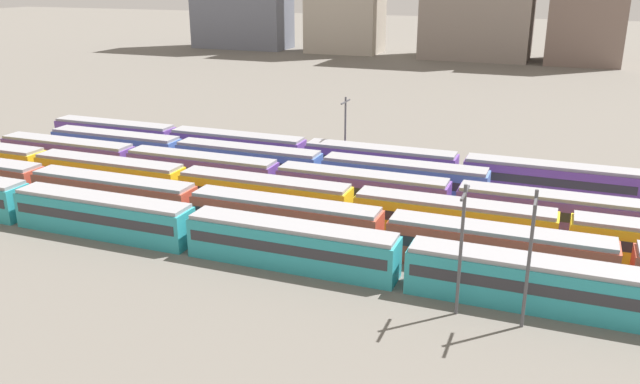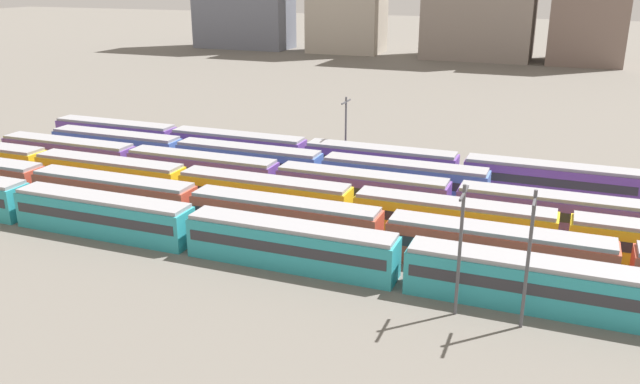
{
  "view_description": "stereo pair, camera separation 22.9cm",
  "coord_description": "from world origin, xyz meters",
  "px_view_note": "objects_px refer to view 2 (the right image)",
  "views": [
    {
      "loc": [
        53.11,
        -44.86,
        23.27
      ],
      "look_at": [
        30.89,
        13.0,
        2.04
      ],
      "focal_mm": 36.35,
      "sensor_mm": 36.0,
      "label": 1
    },
    {
      "loc": [
        53.32,
        -44.78,
        23.27
      ],
      "look_at": [
        30.89,
        13.0,
        2.04
      ],
      "focal_mm": 36.35,
      "sensor_mm": 36.0,
      "label": 2
    }
  ],
  "objects_px": {
    "train_track_0": "(290,245)",
    "catenary_pole_2": "(460,244)",
    "train_track_5": "(461,171)",
    "train_track_1": "(384,233)",
    "train_track_2": "(353,207)",
    "catenary_pole_1": "(346,128)",
    "train_track_3": "(361,190)",
    "catenary_pole_0": "(529,253)",
    "train_track_4": "(248,161)"
  },
  "relations": [
    {
      "from": "train_track_5",
      "to": "catenary_pole_2",
      "type": "xyz_separation_m",
      "value": [
        4.6,
        -29.06,
        3.52
      ]
    },
    {
      "from": "catenary_pole_2",
      "to": "train_track_0",
      "type": "bearing_deg",
      "value": 167.8
    },
    {
      "from": "train_track_5",
      "to": "train_track_4",
      "type": "bearing_deg",
      "value": -167.86
    },
    {
      "from": "train_track_5",
      "to": "catenary_pole_0",
      "type": "distance_m",
      "value": 30.84
    },
    {
      "from": "train_track_4",
      "to": "catenary_pole_2",
      "type": "bearing_deg",
      "value": -39.67
    },
    {
      "from": "train_track_0",
      "to": "catenary_pole_1",
      "type": "bearing_deg",
      "value": 100.24
    },
    {
      "from": "train_track_1",
      "to": "catenary_pole_2",
      "type": "height_order",
      "value": "catenary_pole_2"
    },
    {
      "from": "train_track_0",
      "to": "catenary_pole_1",
      "type": "xyz_separation_m",
      "value": [
        -5.24,
        29.01,
        3.02
      ]
    },
    {
      "from": "train_track_0",
      "to": "train_track_5",
      "type": "distance_m",
      "value": 27.71
    },
    {
      "from": "train_track_2",
      "to": "train_track_4",
      "type": "distance_m",
      "value": 19.58
    },
    {
      "from": "train_track_1",
      "to": "catenary_pole_0",
      "type": "height_order",
      "value": "catenary_pole_0"
    },
    {
      "from": "catenary_pole_1",
      "to": "train_track_5",
      "type": "bearing_deg",
      "value": -11.48
    },
    {
      "from": "train_track_0",
      "to": "catenary_pole_1",
      "type": "relative_size",
      "value": 10.65
    },
    {
      "from": "train_track_1",
      "to": "train_track_2",
      "type": "bearing_deg",
      "value": 131.27
    },
    {
      "from": "train_track_1",
      "to": "catenary_pole_1",
      "type": "bearing_deg",
      "value": 116.34
    },
    {
      "from": "catenary_pole_1",
      "to": "catenary_pole_2",
      "type": "relative_size",
      "value": 0.9
    },
    {
      "from": "catenary_pole_1",
      "to": "catenary_pole_2",
      "type": "bearing_deg",
      "value": -58.81
    },
    {
      "from": "train_track_0",
      "to": "train_track_3",
      "type": "relative_size",
      "value": 1.0
    },
    {
      "from": "train_track_0",
      "to": "catenary_pole_2",
      "type": "distance_m",
      "value": 14.92
    },
    {
      "from": "train_track_0",
      "to": "train_track_5",
      "type": "height_order",
      "value": "same"
    },
    {
      "from": "train_track_0",
      "to": "train_track_1",
      "type": "xyz_separation_m",
      "value": [
        6.55,
        5.2,
        0.0
      ]
    },
    {
      "from": "train_track_0",
      "to": "catenary_pole_2",
      "type": "bearing_deg",
      "value": -12.2
    },
    {
      "from": "train_track_0",
      "to": "catenary_pole_0",
      "type": "distance_m",
      "value": 19.33
    },
    {
      "from": "catenary_pole_0",
      "to": "train_track_3",
      "type": "bearing_deg",
      "value": 133.03
    },
    {
      "from": "catenary_pole_0",
      "to": "catenary_pole_2",
      "type": "distance_m",
      "value": 4.54
    },
    {
      "from": "train_track_1",
      "to": "train_track_4",
      "type": "distance_m",
      "value": 26.28
    },
    {
      "from": "train_track_3",
      "to": "catenary_pole_0",
      "type": "relative_size",
      "value": 9.38
    },
    {
      "from": "train_track_1",
      "to": "train_track_2",
      "type": "distance_m",
      "value": 6.92
    },
    {
      "from": "train_track_4",
      "to": "train_track_1",
      "type": "bearing_deg",
      "value": -36.41
    },
    {
      "from": "train_track_5",
      "to": "train_track_1",
      "type": "bearing_deg",
      "value": -98.29
    },
    {
      "from": "train_track_0",
      "to": "train_track_3",
      "type": "distance_m",
      "value": 15.64
    },
    {
      "from": "train_track_2",
      "to": "catenary_pole_1",
      "type": "distance_m",
      "value": 20.19
    },
    {
      "from": "train_track_1",
      "to": "train_track_2",
      "type": "xyz_separation_m",
      "value": [
        -4.56,
        5.2,
        0.0
      ]
    },
    {
      "from": "catenary_pole_1",
      "to": "train_track_2",
      "type": "bearing_deg",
      "value": -68.78
    },
    {
      "from": "train_track_2",
      "to": "catenary_pole_1",
      "type": "xyz_separation_m",
      "value": [
        -7.23,
        18.61,
        3.02
      ]
    },
    {
      "from": "train_track_4",
      "to": "catenary_pole_0",
      "type": "bearing_deg",
      "value": -35.8
    },
    {
      "from": "train_track_2",
      "to": "train_track_5",
      "type": "bearing_deg",
      "value": 64.05
    },
    {
      "from": "catenary_pole_0",
      "to": "train_track_2",
      "type": "bearing_deg",
      "value": 140.83
    },
    {
      "from": "train_track_5",
      "to": "catenary_pole_1",
      "type": "height_order",
      "value": "catenary_pole_1"
    },
    {
      "from": "train_track_4",
      "to": "catenary_pole_2",
      "type": "xyz_separation_m",
      "value": [
        28.78,
        -23.86,
        3.52
      ]
    },
    {
      "from": "train_track_1",
      "to": "catenary_pole_2",
      "type": "xyz_separation_m",
      "value": [
        7.63,
        -8.26,
        3.52
      ]
    },
    {
      "from": "train_track_0",
      "to": "catenary_pole_0",
      "type": "relative_size",
      "value": 9.38
    },
    {
      "from": "train_track_1",
      "to": "catenary_pole_1",
      "type": "distance_m",
      "value": 26.74
    },
    {
      "from": "train_track_2",
      "to": "train_track_4",
      "type": "relative_size",
      "value": 2.02
    },
    {
      "from": "catenary_pole_1",
      "to": "catenary_pole_2",
      "type": "distance_m",
      "value": 37.5
    },
    {
      "from": "catenary_pole_0",
      "to": "train_track_1",
      "type": "bearing_deg",
      "value": 145.29
    },
    {
      "from": "catenary_pole_1",
      "to": "catenary_pole_2",
      "type": "height_order",
      "value": "catenary_pole_2"
    },
    {
      "from": "train_track_1",
      "to": "catenary_pole_0",
      "type": "xyz_separation_m",
      "value": [
        12.16,
        -8.43,
        3.63
      ]
    },
    {
      "from": "train_track_2",
      "to": "catenary_pole_1",
      "type": "height_order",
      "value": "catenary_pole_1"
    },
    {
      "from": "train_track_1",
      "to": "train_track_4",
      "type": "relative_size",
      "value": 2.02
    }
  ]
}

